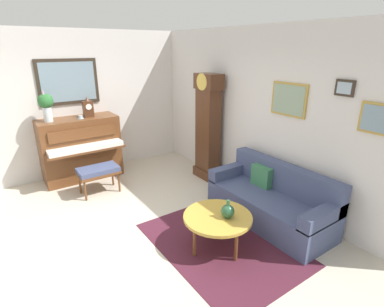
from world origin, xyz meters
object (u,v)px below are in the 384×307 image
flower_vase (46,104)px  piano (81,148)px  mantel_clock (88,108)px  grandfather_clock (208,130)px  piano_bench (98,171)px  teacup (81,117)px  green_jug (228,211)px  couch (271,201)px  coffee_table (218,218)px

flower_vase → piano: bearing=90.2°
mantel_clock → flower_vase: bearing=-90.0°
grandfather_clock → piano_bench: bearing=-104.7°
teacup → green_jug: 3.41m
couch → teacup: size_ratio=16.38×
piano → grandfather_clock: bearing=56.3°
teacup → green_jug: size_ratio=0.48×
teacup → green_jug: bearing=14.3°
piano_bench → teacup: size_ratio=6.03×
piano_bench → teacup: teacup is taller
piano_bench → flower_vase: size_ratio=1.21×
flower_vase → teacup: (0.08, 0.54, -0.29)m
piano → flower_vase: (0.00, -0.49, 0.91)m
mantel_clock → green_jug: bearing=11.1°
couch → teacup: (-3.10, -1.82, 0.92)m
grandfather_clock → flower_vase: grandfather_clock is taller
green_jug → mantel_clock: bearing=-168.9°
piano → grandfather_clock: size_ratio=0.71×
couch → coffee_table: couch is taller
couch → green_jug: couch is taller
grandfather_clock → coffee_table: size_ratio=2.31×
grandfather_clock → couch: 1.93m
teacup → flower_vase: bearing=-98.4°
piano → coffee_table: bearing=13.8°
coffee_table → grandfather_clock: bearing=146.0°
piano → mantel_clock: bearing=89.4°
piano_bench → couch: couch is taller
couch → coffee_table: bearing=-87.5°
piano_bench → mantel_clock: mantel_clock is taller
piano → piano_bench: bearing=2.8°
piano_bench → piano: bearing=-177.2°
couch → green_jug: 1.03m
mantel_clock → green_jug: size_ratio=1.58×
grandfather_clock → couch: size_ratio=1.07×
piano → couch: bearing=30.4°
couch → flower_vase: flower_vase is taller
piano_bench → teacup: bearing=179.7°
piano_bench → mantel_clock: 1.30m
coffee_table → mantel_clock: 3.41m
flower_vase → green_jug: flower_vase is taller
piano → piano_bench: size_ratio=2.06×
grandfather_clock → flower_vase: 2.94m
piano → couch: size_ratio=0.76×
piano → green_jug: (3.32, 0.87, -0.08)m
piano → teacup: teacup is taller
green_jug → flower_vase: bearing=-157.7°
mantel_clock → flower_vase: 0.73m
piano_bench → flower_vase: (-0.84, -0.53, 1.12)m
flower_vase → piano_bench: bearing=32.5°
piano_bench → mantel_clock: (-0.84, 0.18, 0.97)m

